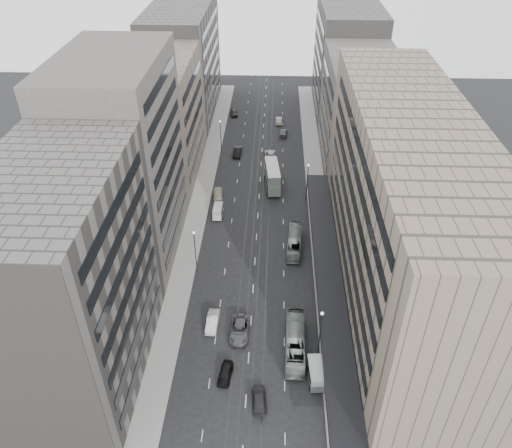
# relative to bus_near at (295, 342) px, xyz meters

# --- Properties ---
(ground) EXTENTS (220.00, 220.00, 0.00)m
(ground) POSITION_rel_bus_near_xyz_m (-6.46, 4.27, -1.55)
(ground) COLOR black
(ground) RESTS_ON ground
(sidewalk_right) EXTENTS (4.00, 125.00, 0.15)m
(sidewalk_right) POSITION_rel_bus_near_xyz_m (5.54, 41.77, -1.48)
(sidewalk_right) COLOR gray
(sidewalk_right) RESTS_ON ground
(sidewalk_left) EXTENTS (4.00, 125.00, 0.15)m
(sidewalk_left) POSITION_rel_bus_near_xyz_m (-18.46, 41.77, -1.48)
(sidewalk_left) COLOR gray
(sidewalk_left) RESTS_ON ground
(department_store) EXTENTS (19.20, 60.00, 30.00)m
(department_store) POSITION_rel_bus_near_xyz_m (15.00, 12.27, 13.40)
(department_store) COLOR #776B57
(department_store) RESTS_ON ground
(building_right_mid) EXTENTS (15.00, 28.00, 24.00)m
(building_right_mid) POSITION_rel_bus_near_xyz_m (15.04, 56.27, 10.45)
(building_right_mid) COLOR #4D4642
(building_right_mid) RESTS_ON ground
(building_right_far) EXTENTS (15.00, 32.00, 28.00)m
(building_right_far) POSITION_rel_bus_near_xyz_m (15.04, 86.27, 12.45)
(building_right_far) COLOR #5C5752
(building_right_far) RESTS_ON ground
(building_left_a) EXTENTS (15.00, 28.00, 30.00)m
(building_left_a) POSITION_rel_bus_near_xyz_m (-27.96, -3.73, 13.45)
(building_left_a) COLOR #5C5752
(building_left_a) RESTS_ON ground
(building_left_b) EXTENTS (15.00, 26.00, 34.00)m
(building_left_b) POSITION_rel_bus_near_xyz_m (-27.96, 23.27, 15.45)
(building_left_b) COLOR #4D4642
(building_left_b) RESTS_ON ground
(building_left_c) EXTENTS (15.00, 28.00, 25.00)m
(building_left_c) POSITION_rel_bus_near_xyz_m (-27.96, 50.27, 10.95)
(building_left_c) COLOR gray
(building_left_c) RESTS_ON ground
(building_left_d) EXTENTS (15.00, 38.00, 28.00)m
(building_left_d) POSITION_rel_bus_near_xyz_m (-27.96, 83.27, 12.45)
(building_left_d) COLOR #5C5752
(building_left_d) RESTS_ON ground
(lamp_right_near) EXTENTS (0.44, 0.44, 8.32)m
(lamp_right_near) POSITION_rel_bus_near_xyz_m (3.24, -0.73, 3.65)
(lamp_right_near) COLOR #262628
(lamp_right_near) RESTS_ON ground
(lamp_right_far) EXTENTS (0.44, 0.44, 8.32)m
(lamp_right_far) POSITION_rel_bus_near_xyz_m (3.24, 39.27, 3.65)
(lamp_right_far) COLOR #262628
(lamp_right_far) RESTS_ON ground
(lamp_left_near) EXTENTS (0.44, 0.44, 8.32)m
(lamp_left_near) POSITION_rel_bus_near_xyz_m (-16.16, 16.27, 3.65)
(lamp_left_near) COLOR #262628
(lamp_left_near) RESTS_ON ground
(lamp_left_far) EXTENTS (0.44, 0.44, 8.32)m
(lamp_left_far) POSITION_rel_bus_near_xyz_m (-16.16, 59.27, 3.65)
(lamp_left_far) COLOR #262628
(lamp_left_far) RESTS_ON ground
(bus_near) EXTENTS (2.87, 11.20, 3.10)m
(bus_near) POSITION_rel_bus_near_xyz_m (0.00, 0.00, 0.00)
(bus_near) COLOR gray
(bus_near) RESTS_ON ground
(bus_far) EXTENTS (3.01, 10.06, 2.76)m
(bus_far) POSITION_rel_bus_near_xyz_m (0.45, 23.22, -0.17)
(bus_far) COLOR gray
(bus_far) RESTS_ON ground
(double_decker) EXTENTS (3.64, 9.47, 5.06)m
(double_decker) POSITION_rel_bus_near_xyz_m (-3.79, 43.95, 1.18)
(double_decker) COLOR slate
(double_decker) RESTS_ON ground
(vw_microbus) EXTENTS (2.43, 4.79, 2.51)m
(vw_microbus) POSITION_rel_bus_near_xyz_m (2.68, -5.03, -0.15)
(vw_microbus) COLOR #525659
(vw_microbus) RESTS_ON ground
(panel_van) EXTENTS (1.90, 3.78, 2.37)m
(panel_van) POSITION_rel_bus_near_xyz_m (-14.21, 32.57, -0.25)
(panel_van) COLOR silver
(panel_van) RESTS_ON ground
(sedan_0) EXTENTS (2.17, 4.32, 1.41)m
(sedan_0) POSITION_rel_bus_near_xyz_m (-9.39, -5.03, -0.84)
(sedan_0) COLOR black
(sedan_0) RESTS_ON ground
(sedan_1) EXTENTS (1.82, 4.84, 1.58)m
(sedan_1) POSITION_rel_bus_near_xyz_m (-12.13, 4.12, -0.76)
(sedan_1) COLOR silver
(sedan_1) RESTS_ON ground
(sedan_2) EXTENTS (2.97, 6.07, 1.66)m
(sedan_2) POSITION_rel_bus_near_xyz_m (-8.00, 2.73, -0.72)
(sedan_2) COLOR #545356
(sedan_2) RESTS_ON ground
(sedan_3) EXTENTS (2.23, 4.75, 1.34)m
(sedan_3) POSITION_rel_bus_near_xyz_m (-4.76, -8.75, -0.88)
(sedan_3) COLOR #272729
(sedan_3) RESTS_ON ground
(sedan_4) EXTENTS (2.39, 4.94, 1.63)m
(sedan_4) POSITION_rel_bus_near_xyz_m (-14.96, 39.44, -0.74)
(sedan_4) COLOR beige
(sedan_4) RESTS_ON ground
(sedan_5) EXTENTS (2.06, 5.11, 1.65)m
(sedan_5) POSITION_rel_bus_near_xyz_m (-12.22, 58.47, -0.73)
(sedan_5) COLOR black
(sedan_5) RESTS_ON ground
(sedan_6) EXTENTS (3.03, 5.73, 1.53)m
(sedan_6) POSITION_rel_bus_near_xyz_m (-4.43, 57.45, -0.78)
(sedan_6) COLOR beige
(sedan_6) RESTS_ON ground
(sedan_7) EXTENTS (2.45, 5.05, 1.42)m
(sedan_7) POSITION_rel_bus_near_xyz_m (-1.32, 69.63, -0.84)
(sedan_7) COLOR #59595B
(sedan_7) RESTS_ON ground
(sedan_8) EXTENTS (2.29, 4.58, 1.50)m
(sedan_8) POSITION_rel_bus_near_xyz_m (-14.82, 81.82, -0.80)
(sedan_8) COLOR #2B2B2E
(sedan_8) RESTS_ON ground
(sedan_9) EXTENTS (1.63, 4.64, 1.53)m
(sedan_9) POSITION_rel_bus_near_xyz_m (-2.46, 76.93, -0.79)
(sedan_9) COLOR #A39987
(sedan_9) RESTS_ON ground
(pedestrian) EXTENTS (0.85, 0.73, 1.98)m
(pedestrian) POSITION_rel_bus_near_xyz_m (4.71, -11.55, -0.41)
(pedestrian) COLOR black
(pedestrian) RESTS_ON sidewalk_right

